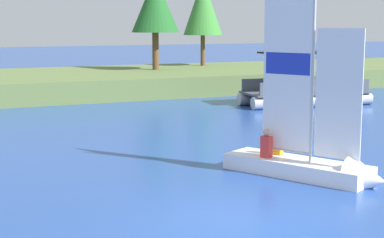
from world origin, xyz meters
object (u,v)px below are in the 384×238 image
at_px(pontoon_boat, 305,92).
at_px(sailboat, 318,160).
at_px(shoreline_tree_centre, 203,6).
at_px(wooden_dock, 311,93).
at_px(shoreline_tree_midleft, 155,4).

bearing_deg(pontoon_boat, sailboat, -117.51).
bearing_deg(sailboat, shoreline_tree_centre, 134.80).
height_order(wooden_dock, pontoon_boat, pontoon_boat).
height_order(wooden_dock, sailboat, sailboat).
relative_size(shoreline_tree_midleft, wooden_dock, 1.15).
xyz_separation_m(shoreline_tree_midleft, sailboat, (-4.50, -23.55, -4.72)).
height_order(shoreline_tree_centre, sailboat, shoreline_tree_centre).
xyz_separation_m(shoreline_tree_centre, sailboat, (-8.88, -25.79, -4.71)).
distance_m(wooden_dock, pontoon_boat, 3.70).
bearing_deg(sailboat, shoreline_tree_midleft, 142.98).
xyz_separation_m(shoreline_tree_midleft, pontoon_boat, (3.82, -10.92, -4.57)).
height_order(shoreline_tree_midleft, shoreline_tree_centre, shoreline_tree_centre).
height_order(shoreline_tree_midleft, sailboat, shoreline_tree_midleft).
height_order(shoreline_tree_midleft, wooden_dock, shoreline_tree_midleft).
height_order(sailboat, pontoon_boat, sailboat).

